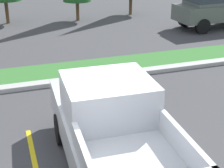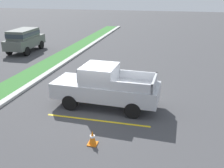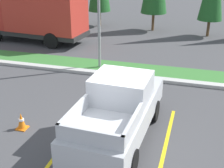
{
  "view_description": "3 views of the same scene",
  "coord_description": "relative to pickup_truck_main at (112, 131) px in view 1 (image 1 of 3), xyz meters",
  "views": [
    {
      "loc": [
        -1.58,
        -5.86,
        4.73
      ],
      "look_at": [
        0.92,
        1.58,
        1.3
      ],
      "focal_mm": 54.5,
      "sensor_mm": 36.0,
      "label": 1
    },
    {
      "loc": [
        -10.67,
        -3.18,
        5.53
      ],
      "look_at": [
        0.26,
        -0.54,
        1.23
      ],
      "focal_mm": 39.96,
      "sensor_mm": 36.0,
      "label": 2
    },
    {
      "loc": [
        2.55,
        -8.5,
        5.67
      ],
      "look_at": [
        -0.3,
        1.19,
        1.28
      ],
      "focal_mm": 49.45,
      "sensor_mm": 36.0,
      "label": 3
    }
  ],
  "objects": [
    {
      "name": "grass_median",
      "position": [
        -0.32,
        6.26,
        -1.01
      ],
      "size": [
        56.0,
        1.8,
        0.06
      ],
      "primitive_type": "cube",
      "color": "#387533",
      "rests_on": "ground"
    },
    {
      "name": "parking_line_far",
      "position": [
        1.55,
        -0.05,
        -1.04
      ],
      "size": [
        0.12,
        4.8,
        0.01
      ],
      "primitive_type": "cube",
      "color": "yellow",
      "rests_on": "ground"
    },
    {
      "name": "pickup_truck_main",
      "position": [
        0.0,
        0.0,
        0.0
      ],
      "size": [
        2.13,
        5.3,
        2.1
      ],
      "color": "black",
      "rests_on": "ground"
    },
    {
      "name": "curb_strip",
      "position": [
        -0.32,
        5.16,
        -0.97
      ],
      "size": [
        56.0,
        0.4,
        0.15
      ],
      "primitive_type": "cube",
      "color": "#B2B2AD",
      "rests_on": "ground"
    },
    {
      "name": "suv_distant",
      "position": [
        9.45,
        10.25,
        0.2
      ],
      "size": [
        4.67,
        2.11,
        2.1
      ],
      "color": "black",
      "rests_on": "ground"
    }
  ]
}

